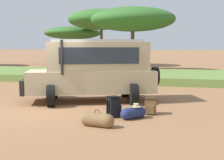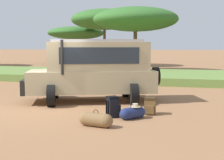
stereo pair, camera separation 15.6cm
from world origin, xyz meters
name	(u,v)px [view 1 (the left image)]	position (x,y,z in m)	size (l,w,h in m)	color
ground_plane	(46,108)	(0.00, 0.00, 0.00)	(320.00, 320.00, 0.00)	#936642
grass_bank	(113,75)	(0.00, 10.45, 0.22)	(120.00, 7.00, 0.44)	olive
safari_vehicle	(94,69)	(1.25, 1.76, 1.29)	(5.42, 3.73, 2.44)	tan
backpack_beside_front_wheel	(150,106)	(3.71, -0.11, 0.27)	(0.36, 0.44, 0.55)	brown
backpack_cluster_center	(113,107)	(2.64, -0.79, 0.32)	(0.48, 0.47, 0.65)	black
duffel_bag_low_black_case	(133,113)	(3.28, -0.86, 0.18)	(0.71, 0.74, 0.45)	navy
duffel_bag_soft_canvas	(97,120)	(2.47, -2.00, 0.19)	(0.99, 0.49, 0.48)	brown
acacia_tree_left_mid	(73,33)	(-9.20, 27.29, 3.78)	(7.04, 7.56, 4.60)	brown
acacia_tree_centre_back	(101,20)	(-4.35, 23.21, 5.04)	(7.36, 6.67, 6.17)	brown
acacia_tree_right_mid	(133,19)	(0.23, 16.72, 4.44)	(7.29, 6.62, 5.48)	brown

